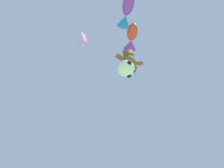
% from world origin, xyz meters
% --- Properties ---
extents(teddy_bear_kite, '(2.11, 0.93, 2.15)m').
position_xyz_m(teddy_bear_kite, '(0.91, 2.08, 10.68)').
color(teddy_bear_kite, brown).
extents(soccer_ball_kite, '(1.18, 1.17, 1.08)m').
position_xyz_m(soccer_ball_kite, '(0.49, 1.93, 9.20)').
color(soccer_ball_kite, white).
extents(fish_kite_tangerine, '(1.01, 1.61, 0.69)m').
position_xyz_m(fish_kite_tangerine, '(1.25, 3.58, 12.48)').
color(fish_kite_tangerine, orange).
extents(fish_kite_crimson, '(1.47, 2.30, 1.03)m').
position_xyz_m(fish_kite_crimson, '(1.03, 1.45, 12.97)').
color(fish_kite_crimson, red).
extents(fish_kite_violet, '(1.23, 2.36, 0.98)m').
position_xyz_m(fish_kite_violet, '(-0.13, -0.23, 12.82)').
color(fish_kite_violet, purple).
extents(diamond_kite, '(0.76, 0.82, 2.97)m').
position_xyz_m(diamond_kite, '(-2.58, 2.70, 12.88)').
color(diamond_kite, '#E53F9E').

